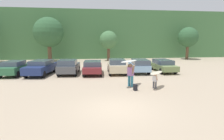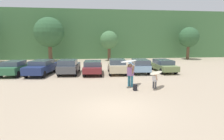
# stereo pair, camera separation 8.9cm
# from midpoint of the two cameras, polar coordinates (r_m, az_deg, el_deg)

# --- Properties ---
(ground_plane) EXTENTS (120.00, 120.00, 0.00)m
(ground_plane) POSITION_cam_midpoint_polar(r_m,az_deg,el_deg) (9.90, 1.57, -11.81)
(ground_plane) COLOR tan
(hillside_ridge) EXTENTS (108.00, 12.00, 8.98)m
(hillside_ridge) POSITION_cam_midpoint_polar(r_m,az_deg,el_deg) (40.55, -5.43, 10.62)
(hillside_ridge) COLOR #427042
(hillside_ridge) RESTS_ON ground_plane
(tree_center) EXTENTS (4.75, 4.75, 7.11)m
(tree_center) POSITION_cam_midpoint_polar(r_m,az_deg,el_deg) (31.97, -18.66, 10.91)
(tree_center) COLOR brown
(tree_center) RESTS_ON ground_plane
(tree_ridge_back) EXTENTS (3.01, 3.01, 5.01)m
(tree_ridge_back) POSITION_cam_midpoint_polar(r_m,az_deg,el_deg) (31.57, -0.83, 9.15)
(tree_ridge_back) COLOR brown
(tree_ridge_back) RESTS_ON ground_plane
(tree_far_right) EXTENTS (3.53, 3.53, 5.75)m
(tree_far_right) POSITION_cam_midpoint_polar(r_m,az_deg,el_deg) (36.25, 22.61, 9.25)
(tree_far_right) COLOR brown
(tree_far_right) RESTS_ON ground_plane
(parked_car_forest_green) EXTENTS (2.13, 4.27, 1.46)m
(parked_car_forest_green) POSITION_cam_midpoint_polar(r_m,az_deg,el_deg) (21.06, -27.50, 0.68)
(parked_car_forest_green) COLOR #2D6642
(parked_car_forest_green) RESTS_ON ground_plane
(parked_car_navy) EXTENTS (2.65, 4.90, 1.48)m
(parked_car_navy) POSITION_cam_midpoint_polar(r_m,az_deg,el_deg) (20.24, -20.76, 0.88)
(parked_car_navy) COLOR navy
(parked_car_navy) RESTS_ON ground_plane
(parked_car_dark_gray) EXTENTS (2.15, 4.21, 1.56)m
(parked_car_dark_gray) POSITION_cam_midpoint_polar(r_m,az_deg,el_deg) (19.75, -12.97, 1.05)
(parked_car_dark_gray) COLOR #4C4F54
(parked_car_dark_gray) RESTS_ON ground_plane
(parked_car_maroon) EXTENTS (2.12, 4.30, 1.41)m
(parked_car_maroon) POSITION_cam_midpoint_polar(r_m,az_deg,el_deg) (19.28, -5.76, 0.95)
(parked_car_maroon) COLOR maroon
(parked_car_maroon) RESTS_ON ground_plane
(parked_car_champagne) EXTENTS (2.01, 4.10, 1.54)m
(parked_car_champagne) POSITION_cam_midpoint_polar(r_m,az_deg,el_deg) (19.63, 1.63, 1.25)
(parked_car_champagne) COLOR beige
(parked_car_champagne) RESTS_ON ground_plane
(parked_car_sky_blue) EXTENTS (2.06, 4.57, 1.51)m
(parked_car_sky_blue) POSITION_cam_midpoint_polar(r_m,az_deg,el_deg) (20.33, 8.54, 1.45)
(parked_car_sky_blue) COLOR #84ADD1
(parked_car_sky_blue) RESTS_ON ground_plane
(parked_car_olive_green) EXTENTS (1.79, 4.70, 1.35)m
(parked_car_olive_green) POSITION_cam_midpoint_polar(r_m,az_deg,el_deg) (21.57, 15.52, 1.44)
(parked_car_olive_green) COLOR #6B7F4C
(parked_car_olive_green) RESTS_ON ground_plane
(person_adult) EXTENTS (0.52, 0.67, 1.76)m
(person_adult) POSITION_cam_midpoint_polar(r_m,az_deg,el_deg) (14.23, 5.89, -1.14)
(person_adult) COLOR teal
(person_adult) RESTS_ON ground_plane
(person_child) EXTENTS (0.35, 0.48, 1.14)m
(person_child) POSITION_cam_midpoint_polar(r_m,az_deg,el_deg) (13.94, 13.17, -3.02)
(person_child) COLOR #4C4C51
(person_child) RESTS_ON ground_plane
(surfboard_white) EXTENTS (1.87, 1.88, 0.08)m
(surfboard_white) POSITION_cam_midpoint_polar(r_m,az_deg,el_deg) (14.08, 5.43, 2.73)
(surfboard_white) COLOR white
(surfboard_cream) EXTENTS (1.68, 1.76, 0.11)m
(surfboard_cream) POSITION_cam_midpoint_polar(r_m,az_deg,el_deg) (13.94, 13.64, -0.83)
(surfboard_cream) COLOR beige
(backpack_dropped) EXTENTS (0.24, 0.34, 0.45)m
(backpack_dropped) POSITION_cam_midpoint_polar(r_m,az_deg,el_deg) (13.29, 7.29, -5.32)
(backpack_dropped) COLOR black
(backpack_dropped) RESTS_ON ground_plane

